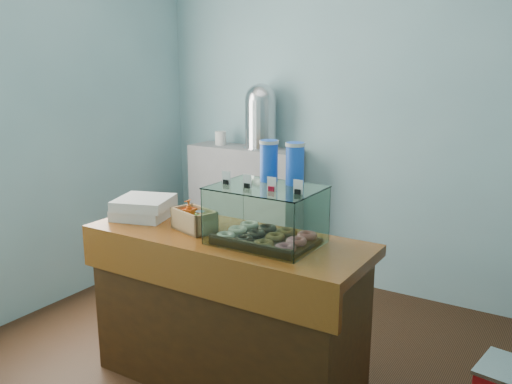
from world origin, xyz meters
The scene contains 8 objects.
ground centered at (0.00, 0.00, 0.00)m, with size 3.50×3.50×0.00m, color black.
room_shell centered at (0.03, 0.01, 1.71)m, with size 3.54×3.04×2.82m.
counter centered at (0.00, -0.25, 0.46)m, with size 1.60×0.60×0.90m.
back_shelf centered at (-0.90, 1.32, 0.55)m, with size 1.00×0.32×1.10m, color gray.
display_case centered at (0.26, -0.21, 1.07)m, with size 0.55×0.40×0.52m.
condiment_crate centered at (-0.20, -0.28, 0.96)m, with size 0.28×0.22×0.17m.
pastry_boxes centered at (-0.61, -0.23, 0.96)m, with size 0.40×0.39×0.12m.
coffee_urn centered at (-0.74, 1.34, 1.39)m, with size 0.30×0.30×0.54m.
Camera 1 is at (1.63, -2.55, 1.82)m, focal length 38.00 mm.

